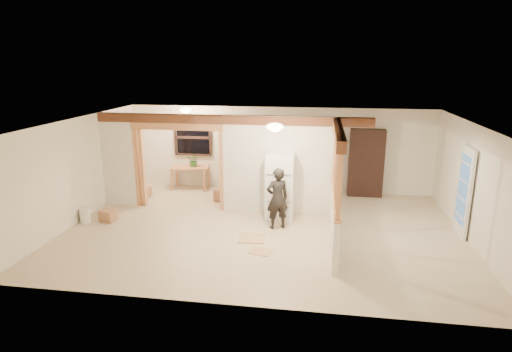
% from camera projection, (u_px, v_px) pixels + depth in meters
% --- Properties ---
extents(floor, '(9.00, 6.50, 0.01)m').
position_uv_depth(floor, '(263.00, 229.00, 9.95)').
color(floor, '#CBB497').
rests_on(floor, ground).
extents(ceiling, '(9.00, 6.50, 0.01)m').
position_uv_depth(ceiling, '(264.00, 122.00, 9.30)').
color(ceiling, white).
extents(wall_back, '(9.00, 0.01, 2.50)m').
position_uv_depth(wall_back, '(278.00, 149.00, 12.73)').
color(wall_back, silver).
rests_on(wall_back, floor).
extents(wall_front, '(9.00, 0.01, 2.50)m').
position_uv_depth(wall_front, '(234.00, 233.00, 6.53)').
color(wall_front, silver).
rests_on(wall_front, floor).
extents(wall_left, '(0.01, 6.50, 2.50)m').
position_uv_depth(wall_left, '(78.00, 170.00, 10.29)').
color(wall_left, silver).
rests_on(wall_left, floor).
extents(wall_right, '(0.01, 6.50, 2.50)m').
position_uv_depth(wall_right, '(475.00, 186.00, 8.97)').
color(wall_right, silver).
rests_on(wall_right, floor).
extents(partition_left_stub, '(0.90, 0.12, 2.50)m').
position_uv_depth(partition_left_stub, '(119.00, 160.00, 11.37)').
color(partition_left_stub, silver).
rests_on(partition_left_stub, floor).
extents(partition_center, '(2.80, 0.12, 2.50)m').
position_uv_depth(partition_center, '(278.00, 166.00, 10.75)').
color(partition_center, silver).
rests_on(partition_center, floor).
extents(doorway_frame, '(2.46, 0.14, 2.20)m').
position_uv_depth(doorway_frame, '(179.00, 168.00, 11.17)').
color(doorway_frame, tan).
rests_on(doorway_frame, floor).
extents(header_beam_back, '(7.00, 0.18, 0.22)m').
position_uv_depth(header_beam_back, '(230.00, 120.00, 10.63)').
color(header_beam_back, brown).
rests_on(header_beam_back, ceiling).
extents(header_beam_right, '(0.18, 3.30, 0.22)m').
position_uv_depth(header_beam_right, '(339.00, 132.00, 8.72)').
color(header_beam_right, brown).
rests_on(header_beam_right, ceiling).
extents(pony_wall, '(0.12, 3.20, 1.00)m').
position_uv_depth(pony_wall, '(334.00, 219.00, 9.21)').
color(pony_wall, silver).
rests_on(pony_wall, floor).
extents(stud_partition, '(0.14, 3.20, 1.32)m').
position_uv_depth(stud_partition, '(337.00, 167.00, 8.91)').
color(stud_partition, tan).
rests_on(stud_partition, pony_wall).
extents(window_back, '(1.12, 0.10, 1.10)m').
position_uv_depth(window_back, '(193.00, 137.00, 12.96)').
color(window_back, black).
rests_on(window_back, wall_back).
extents(french_door, '(0.12, 0.86, 2.00)m').
position_uv_depth(french_door, '(464.00, 192.00, 9.43)').
color(french_door, white).
rests_on(french_door, floor).
extents(ceiling_dome_main, '(0.36, 0.36, 0.16)m').
position_uv_depth(ceiling_dome_main, '(275.00, 127.00, 8.79)').
color(ceiling_dome_main, '#FFEABF').
rests_on(ceiling_dome_main, ceiling).
extents(ceiling_dome_util, '(0.32, 0.32, 0.14)m').
position_uv_depth(ceiling_dome_util, '(186.00, 110.00, 11.87)').
color(ceiling_dome_util, '#FFEABF').
rests_on(ceiling_dome_util, ceiling).
extents(hanging_bulb, '(0.07, 0.07, 0.07)m').
position_uv_depth(hanging_bulb, '(196.00, 125.00, 11.21)').
color(hanging_bulb, '#FFD88C').
rests_on(hanging_bulb, ceiling).
extents(refrigerator, '(0.67, 0.65, 1.64)m').
position_uv_depth(refrigerator, '(280.00, 186.00, 10.47)').
color(refrigerator, silver).
rests_on(refrigerator, floor).
extents(woman, '(0.63, 0.54, 1.45)m').
position_uv_depth(woman, '(277.00, 199.00, 9.85)').
color(woman, black).
rests_on(woman, floor).
extents(work_table, '(1.20, 0.77, 0.70)m').
position_uv_depth(work_table, '(190.00, 178.00, 13.04)').
color(work_table, tan).
rests_on(work_table, floor).
extents(potted_plant, '(0.37, 0.33, 0.39)m').
position_uv_depth(potted_plant, '(194.00, 160.00, 12.91)').
color(potted_plant, '#2D5A22').
rests_on(potted_plant, work_table).
extents(shop_vac, '(0.49, 0.49, 0.55)m').
position_uv_depth(shop_vac, '(123.00, 190.00, 12.03)').
color(shop_vac, '#AD080D').
rests_on(shop_vac, floor).
extents(bookshelf, '(0.97, 0.32, 1.95)m').
position_uv_depth(bookshelf, '(366.00, 163.00, 12.21)').
color(bookshelf, black).
rests_on(bookshelf, floor).
extents(bucket, '(0.34, 0.34, 0.33)m').
position_uv_depth(bucket, '(85.00, 215.00, 10.37)').
color(bucket, white).
rests_on(bucket, floor).
extents(box_util_a, '(0.40, 0.35, 0.32)m').
position_uv_depth(box_util_a, '(221.00, 195.00, 11.97)').
color(box_util_a, '#AD7553').
rests_on(box_util_a, floor).
extents(box_util_b, '(0.39, 0.39, 0.31)m').
position_uv_depth(box_util_b, '(144.00, 192.00, 12.29)').
color(box_util_b, '#AD7553').
rests_on(box_util_b, floor).
extents(box_front, '(0.40, 0.35, 0.29)m').
position_uv_depth(box_front, '(108.00, 216.00, 10.42)').
color(box_front, '#AD7553').
rests_on(box_front, floor).
extents(floor_panel_near, '(0.59, 0.59, 0.02)m').
position_uv_depth(floor_panel_near, '(252.00, 238.00, 9.43)').
color(floor_panel_near, tan).
rests_on(floor_panel_near, floor).
extents(floor_panel_far, '(0.53, 0.46, 0.01)m').
position_uv_depth(floor_panel_far, '(261.00, 252.00, 8.77)').
color(floor_panel_far, tan).
rests_on(floor_panel_far, floor).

